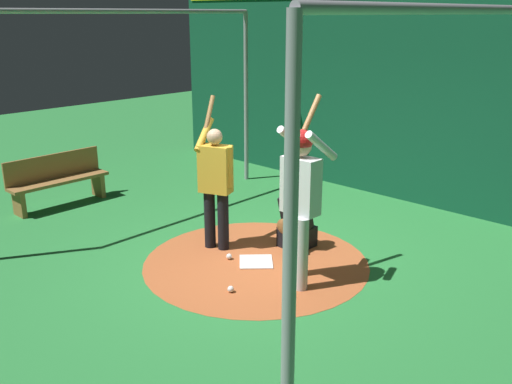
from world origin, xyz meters
The scene contains 11 objects.
ground_plane centered at (0.00, 0.00, 0.00)m, with size 26.74×26.74×0.00m, color #287A38.
dirt_circle centered at (0.00, 0.00, 0.00)m, with size 2.88×2.88×0.01m, color #AD562D.
home_plate centered at (0.00, 0.00, 0.01)m, with size 0.42×0.42×0.01m, color white.
batter centered at (0.04, 0.74, 1.13)m, with size 0.68×0.49×2.17m.
catcher centered at (-0.73, 0.05, 0.37)m, with size 0.58×0.40×0.94m.
visitor centered at (0.01, -0.73, 0.95)m, with size 0.53×0.60×2.02m.
back_wall centered at (-3.66, 0.00, 1.79)m, with size 0.23×10.74×3.56m.
cage_frame centered at (0.00, 0.00, 2.15)m, with size 5.38×5.59×3.11m.
bench centered at (0.59, -3.94, 0.44)m, with size 1.65×0.36×0.85m.
baseball_0 centered at (0.79, 0.35, 0.04)m, with size 0.07×0.07×0.07m, color white.
baseball_1 centered at (0.17, -0.32, 0.04)m, with size 0.07×0.07×0.07m, color white.
Camera 1 is at (4.80, 4.54, 3.05)m, focal length 39.52 mm.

